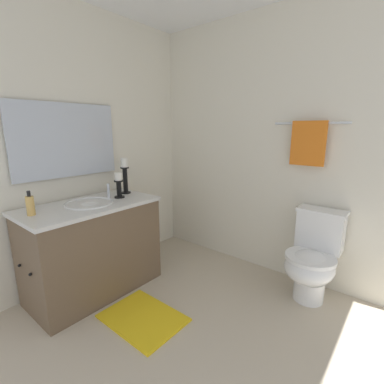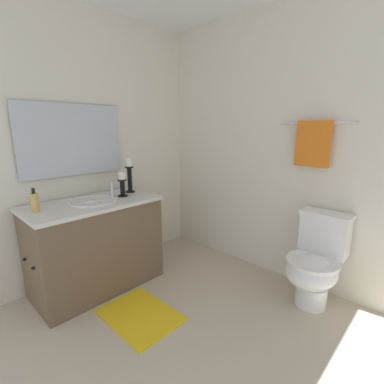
{
  "view_description": "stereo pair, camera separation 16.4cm",
  "coord_description": "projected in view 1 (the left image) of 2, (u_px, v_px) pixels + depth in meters",
  "views": [
    {
      "loc": [
        0.97,
        -1.28,
        1.41
      ],
      "look_at": [
        -0.4,
        0.39,
        0.9
      ],
      "focal_mm": 25.53,
      "sensor_mm": 36.0,
      "label": 1
    },
    {
      "loc": [
        1.09,
        -1.18,
        1.41
      ],
      "look_at": [
        -0.4,
        0.39,
        0.9
      ],
      "focal_mm": 25.53,
      "sensor_mm": 36.0,
      "label": 2
    }
  ],
  "objects": [
    {
      "name": "towel_bar",
      "position": [
        311.0,
        123.0,
        2.27
      ],
      "size": [
        0.61,
        0.02,
        0.02
      ],
      "primitive_type": "cylinder",
      "rotation": [
        0.0,
        1.57,
        0.0
      ],
      "color": "silver"
    },
    {
      "name": "soap_bottle",
      "position": [
        30.0,
        205.0,
        1.96
      ],
      "size": [
        0.06,
        0.06,
        0.18
      ],
      "color": "#E5B259",
      "rests_on": "vanity_cabinet"
    },
    {
      "name": "vanity_cabinet",
      "position": [
        93.0,
        248.0,
        2.36
      ],
      "size": [
        0.58,
        1.1,
        0.8
      ],
      "color": "brown",
      "rests_on": "ground"
    },
    {
      "name": "wall_left",
      "position": [
        79.0,
        149.0,
        2.47
      ],
      "size": [
        0.04,
        2.43,
        2.45
      ],
      "primitive_type": "cube",
      "color": "silver",
      "rests_on": "ground"
    },
    {
      "name": "floor",
      "position": [
        201.0,
        338.0,
        1.89
      ],
      "size": [
        2.81,
        2.43,
        0.02
      ],
      "primitive_type": "cube",
      "color": "beige",
      "rests_on": "ground"
    },
    {
      "name": "sink_basin",
      "position": [
        90.0,
        208.0,
        2.28
      ],
      "size": [
        0.4,
        0.4,
        0.24
      ],
      "color": "white",
      "rests_on": "vanity_cabinet"
    },
    {
      "name": "bath_mat",
      "position": [
        143.0,
        318.0,
        2.07
      ],
      "size": [
        0.6,
        0.44,
        0.02
      ],
      "primitive_type": "cube",
      "color": "yellow",
      "rests_on": "ground"
    },
    {
      "name": "mirror",
      "position": [
        67.0,
        141.0,
        2.33
      ],
      "size": [
        0.02,
        0.91,
        0.62
      ],
      "primitive_type": "cube",
      "color": "silver"
    },
    {
      "name": "candle_holder_short",
      "position": [
        119.0,
        185.0,
        2.45
      ],
      "size": [
        0.09,
        0.09,
        0.23
      ],
      "color": "black",
      "rests_on": "vanity_cabinet"
    },
    {
      "name": "toilet",
      "position": [
        312.0,
        258.0,
        2.24
      ],
      "size": [
        0.39,
        0.54,
        0.75
      ],
      "color": "white",
      "rests_on": "ground"
    },
    {
      "name": "wall_back",
      "position": [
        282.0,
        149.0,
        2.52
      ],
      "size": [
        2.81,
        0.04,
        2.45
      ],
      "primitive_type": "cube",
      "color": "silver",
      "rests_on": "ground"
    },
    {
      "name": "towel_near_vanity",
      "position": [
        308.0,
        143.0,
        2.3
      ],
      "size": [
        0.28,
        0.03,
        0.37
      ],
      "primitive_type": "cube",
      "color": "orange",
      "rests_on": "towel_bar"
    },
    {
      "name": "candle_holder_tall",
      "position": [
        125.0,
        175.0,
        2.6
      ],
      "size": [
        0.09,
        0.09,
        0.34
      ],
      "color": "black",
      "rests_on": "vanity_cabinet"
    }
  ]
}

